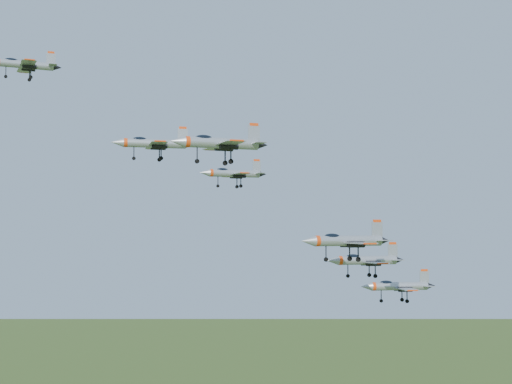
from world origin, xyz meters
name	(u,v)px	position (x,y,z in m)	size (l,w,h in m)	color
jet_lead	(23,64)	(-20.25, 9.25, 150.29)	(10.95, 9.10, 2.93)	#949A9F
jet_left_high	(152,143)	(-2.67, -0.93, 138.06)	(11.79, 9.73, 3.15)	#949A9F
jet_right_high	(219,143)	(1.51, -22.08, 135.80)	(11.72, 9.67, 3.13)	#949A9F
jet_left_low	(233,173)	(11.54, 8.16, 134.85)	(11.12, 9.15, 2.98)	#949A9F
jet_right_low	(345,241)	(23.42, -8.28, 124.42)	(14.02, 11.57, 3.75)	#949A9F
jet_trail	(365,260)	(31.38, 1.92, 121.17)	(13.15, 10.86, 3.52)	#949A9F
jet_extra	(397,286)	(42.76, 12.39, 116.05)	(13.73, 11.47, 3.67)	#949A9F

